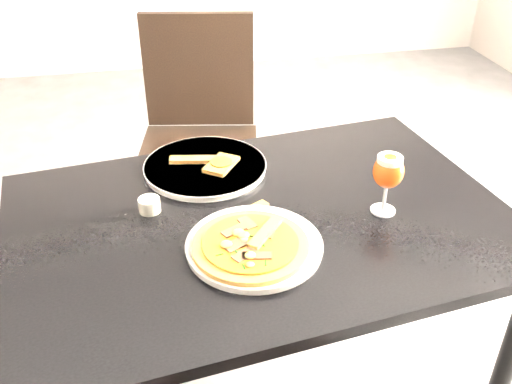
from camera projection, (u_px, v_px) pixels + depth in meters
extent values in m
plane|color=#545457|center=(237.00, 370.00, 1.92)|extent=(6.00, 6.00, 0.00)
cube|color=black|center=(261.00, 221.00, 1.38)|extent=(1.29, 0.95, 0.03)
cylinder|color=black|center=(503.00, 374.00, 1.46)|extent=(0.05, 0.05, 0.72)
cylinder|color=black|center=(54.00, 294.00, 1.71)|extent=(0.05, 0.05, 0.72)
cylinder|color=black|center=(374.00, 227.00, 2.00)|extent=(0.05, 0.05, 0.72)
cube|color=black|center=(199.00, 156.00, 2.19)|extent=(0.52, 0.52, 0.04)
cylinder|color=black|center=(151.00, 237.00, 2.17)|extent=(0.04, 0.04, 0.46)
cylinder|color=black|center=(246.00, 236.00, 2.18)|extent=(0.04, 0.04, 0.46)
cylinder|color=black|center=(163.00, 187.00, 2.48)|extent=(0.04, 0.04, 0.46)
cylinder|color=black|center=(246.00, 186.00, 2.48)|extent=(0.04, 0.04, 0.46)
cube|color=black|center=(199.00, 71.00, 2.22)|extent=(0.43, 0.11, 0.45)
cylinder|color=white|center=(254.00, 246.00, 1.26)|extent=(0.36, 0.36, 0.02)
cylinder|color=#A55C27|center=(250.00, 246.00, 1.24)|extent=(0.26, 0.26, 0.01)
cylinder|color=#C44510|center=(250.00, 243.00, 1.24)|extent=(0.21, 0.21, 0.01)
cube|color=#46321E|center=(263.00, 240.00, 1.24)|extent=(0.05, 0.03, 0.00)
cube|color=#46321E|center=(257.00, 229.00, 1.27)|extent=(0.05, 0.06, 0.00)
cube|color=#46321E|center=(232.00, 228.00, 1.28)|extent=(0.05, 0.06, 0.00)
cube|color=#46321E|center=(238.00, 243.00, 1.23)|extent=(0.05, 0.03, 0.00)
cube|color=#46321E|center=(243.00, 254.00, 1.20)|extent=(0.05, 0.06, 0.00)
cube|color=#46321E|center=(270.00, 255.00, 1.20)|extent=(0.05, 0.06, 0.00)
ellipsoid|color=#E0C449|center=(257.00, 237.00, 1.25)|extent=(0.02, 0.02, 0.01)
ellipsoid|color=#E0C449|center=(246.00, 223.00, 1.29)|extent=(0.02, 0.02, 0.01)
ellipsoid|color=#E0C449|center=(242.00, 238.00, 1.24)|extent=(0.02, 0.02, 0.01)
ellipsoid|color=#E0C449|center=(227.00, 252.00, 1.20)|extent=(0.02, 0.02, 0.01)
ellipsoid|color=#E0C449|center=(252.00, 245.00, 1.22)|extent=(0.02, 0.02, 0.01)
ellipsoid|color=#E0C449|center=(278.00, 246.00, 1.22)|extent=(0.02, 0.02, 0.01)
cube|color=#0B420C|center=(251.00, 238.00, 1.25)|extent=(0.01, 0.02, 0.00)
cube|color=#0B420C|center=(245.00, 231.00, 1.27)|extent=(0.01, 0.02, 0.00)
cube|color=#0B420C|center=(229.00, 228.00, 1.28)|extent=(0.01, 0.02, 0.00)
cube|color=#0B420C|center=(238.00, 239.00, 1.24)|extent=(0.02, 0.01, 0.00)
cube|color=#0B420C|center=(225.00, 244.00, 1.23)|extent=(0.02, 0.00, 0.00)
cube|color=#0B420C|center=(245.00, 244.00, 1.23)|extent=(0.02, 0.01, 0.00)
cube|color=#0B420C|center=(242.00, 252.00, 1.20)|extent=(0.01, 0.02, 0.00)
cube|color=#0B420C|center=(252.00, 262.00, 1.18)|extent=(0.01, 0.02, 0.00)
cube|color=#0B420C|center=(257.00, 248.00, 1.22)|extent=(0.01, 0.02, 0.00)
cube|color=#0B420C|center=(272.00, 249.00, 1.21)|extent=(0.01, 0.01, 0.00)
cube|color=#0B420C|center=(257.00, 242.00, 1.24)|extent=(0.02, 0.01, 0.00)
cube|color=#0B420C|center=(267.00, 237.00, 1.25)|extent=(0.02, 0.01, 0.00)
cube|color=#0B420C|center=(269.00, 227.00, 1.28)|extent=(0.01, 0.01, 0.00)
cube|color=#A55C27|center=(257.00, 229.00, 1.27)|extent=(0.10, 0.11, 0.01)
cylinder|color=white|center=(205.00, 167.00, 1.56)|extent=(0.33, 0.33, 0.02)
cube|color=#A55C27|center=(193.00, 160.00, 1.57)|extent=(0.13, 0.05, 0.01)
cube|color=#A55C27|center=(221.00, 164.00, 1.55)|extent=(0.11, 0.12, 0.01)
cylinder|color=#C44510|center=(221.00, 162.00, 1.54)|extent=(0.06, 0.06, 0.00)
cube|color=#A55C27|center=(249.00, 211.00, 1.39)|extent=(0.11, 0.08, 0.01)
cylinder|color=beige|center=(149.00, 205.00, 1.39)|extent=(0.05, 0.05, 0.04)
cylinder|color=gold|center=(149.00, 201.00, 1.38)|extent=(0.05, 0.05, 0.01)
cylinder|color=silver|center=(383.00, 210.00, 1.39)|extent=(0.06, 0.06, 0.00)
cylinder|color=silver|center=(385.00, 198.00, 1.38)|extent=(0.01, 0.01, 0.07)
ellipsoid|color=#A73A10|center=(388.00, 171.00, 1.34)|extent=(0.07, 0.07, 0.08)
cylinder|color=silver|center=(390.00, 159.00, 1.32)|extent=(0.06, 0.06, 0.01)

